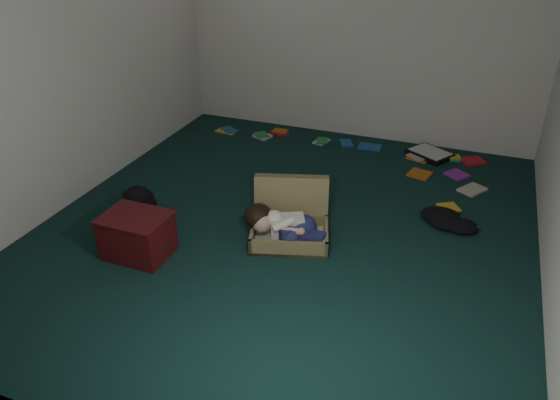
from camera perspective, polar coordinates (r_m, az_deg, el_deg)
The scene contains 11 objects.
floor at distance 4.64m, azimuth 0.67°, elevation -2.95°, with size 4.50×4.50×0.00m, color #102E29.
wall_back at distance 6.21m, azimuth 8.40°, elevation 17.96°, with size 4.50×4.50×0.00m, color silver.
wall_front at distance 2.30m, azimuth -19.20°, elevation -2.90°, with size 4.50×4.50×0.00m, color silver.
wall_left at distance 5.13m, azimuth -21.36°, elevation 14.07°, with size 4.50×4.50×0.00m, color silver.
suitcase at distance 4.49m, azimuth 1.08°, elevation -2.09°, with size 0.77×0.76×0.46m.
person at distance 4.34m, azimuth 0.42°, elevation -2.67°, with size 0.69×0.35×0.28m.
maroon_bin at distance 4.36m, azimuth -14.69°, elevation -3.59°, with size 0.50×0.40×0.35m.
backpack at distance 4.91m, azimuth -14.39°, elevation -0.52°, with size 0.37×0.30×0.22m, color black, non-canonical shape.
clothing_pile at distance 4.86m, azimuth 16.91°, elevation -1.83°, with size 0.41×0.34×0.13m, color black, non-canonical shape.
paper_tray at distance 6.15m, azimuth 15.40°, elevation 4.67°, with size 0.54×0.50×0.06m.
book_scatter at distance 5.93m, azimuth 10.40°, elevation 4.11°, with size 3.06×1.59×0.02m.
Camera 1 is at (1.37, -3.70, 2.45)m, focal length 35.00 mm.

